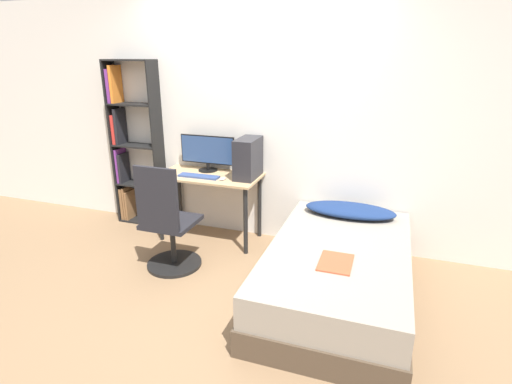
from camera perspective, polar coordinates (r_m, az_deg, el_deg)
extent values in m
plane|color=#846647|center=(3.46, -7.90, -14.76)|extent=(14.00, 14.00, 0.00)
cube|color=silver|center=(4.19, -0.17, 9.96)|extent=(8.00, 0.05, 2.50)
cube|color=tan|center=(4.20, -6.76, 2.30)|extent=(1.08, 0.53, 0.02)
cylinder|color=black|center=(4.37, -13.59, -2.45)|extent=(0.04, 0.04, 0.70)
cylinder|color=black|center=(3.96, -1.50, -4.22)|extent=(0.04, 0.04, 0.70)
cylinder|color=black|center=(4.72, -10.81, -0.64)|extent=(0.04, 0.04, 0.70)
cylinder|color=black|center=(4.34, 0.50, -2.08)|extent=(0.04, 0.04, 0.70)
cube|color=black|center=(4.92, -19.30, 6.52)|extent=(0.02, 0.22, 1.87)
cube|color=black|center=(4.61, -13.78, 6.23)|extent=(0.02, 0.22, 1.87)
cube|color=black|center=(5.03, -15.64, -3.91)|extent=(0.54, 0.22, 0.02)
cube|color=black|center=(4.88, -16.12, 1.09)|extent=(0.54, 0.22, 0.02)
cube|color=black|center=(4.76, -16.63, 6.39)|extent=(0.54, 0.22, 0.02)
cube|color=black|center=(4.69, -17.17, 11.89)|extent=(0.54, 0.22, 0.02)
cube|color=black|center=(4.66, -17.75, 17.52)|extent=(0.54, 0.22, 0.02)
cube|color=brown|center=(5.10, -18.09, -1.42)|extent=(0.03, 0.19, 0.39)
cube|color=brown|center=(5.07, -17.77, -1.41)|extent=(0.02, 0.19, 0.40)
cube|color=brown|center=(5.06, -17.47, -1.71)|extent=(0.02, 0.19, 0.35)
cube|color=#7A338E|center=(4.96, -18.69, 3.65)|extent=(0.03, 0.19, 0.40)
cube|color=black|center=(4.95, -18.34, 3.31)|extent=(0.03, 0.19, 0.34)
cube|color=red|center=(4.87, -19.16, 8.49)|extent=(0.04, 0.19, 0.33)
cube|color=black|center=(4.84, -18.81, 8.89)|extent=(0.03, 0.19, 0.40)
cube|color=#7A338E|center=(4.81, -19.80, 14.07)|extent=(0.04, 0.19, 0.36)
cube|color=orange|center=(4.78, -19.40, 14.33)|extent=(0.03, 0.19, 0.40)
cylinder|color=black|center=(3.97, -11.55, -9.97)|extent=(0.51, 0.51, 0.03)
cylinder|color=black|center=(3.87, -11.76, -7.18)|extent=(0.05, 0.05, 0.40)
cube|color=black|center=(3.78, -11.98, -4.20)|extent=(0.45, 0.45, 0.04)
cube|color=black|center=(3.51, -14.01, -0.96)|extent=(0.40, 0.04, 0.56)
cube|color=#4C3D2D|center=(3.46, 11.44, -12.91)|extent=(1.12, 1.90, 0.21)
cube|color=gray|center=(3.35, 11.70, -9.58)|extent=(1.08, 1.86, 0.25)
ellipsoid|color=navy|center=(3.90, 13.28, -2.53)|extent=(0.85, 0.36, 0.11)
cube|color=#B24C2D|center=(3.04, 11.31, -9.83)|extent=(0.24, 0.32, 0.01)
cylinder|color=black|center=(4.36, -6.86, 3.13)|extent=(0.21, 0.21, 0.01)
cylinder|color=black|center=(4.35, -6.88, 3.70)|extent=(0.04, 0.04, 0.08)
cube|color=black|center=(4.31, -6.95, 6.03)|extent=(0.62, 0.01, 0.30)
cube|color=navy|center=(4.30, -7.00, 6.00)|extent=(0.59, 0.01, 0.28)
cube|color=#33477A|center=(4.13, -8.17, 2.24)|extent=(0.43, 0.11, 0.02)
cube|color=#232328|center=(4.04, -1.14, 4.86)|extent=(0.20, 0.38, 0.40)
ellipsoid|color=silver|center=(4.02, -4.79, 1.90)|extent=(0.06, 0.09, 0.02)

